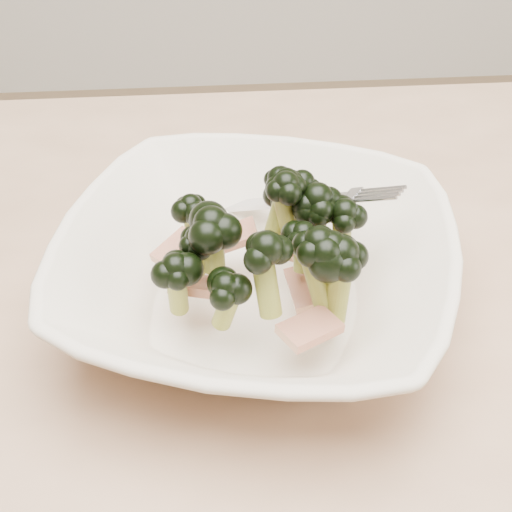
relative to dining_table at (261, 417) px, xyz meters
name	(u,v)px	position (x,y,z in m)	size (l,w,h in m)	color
dining_table	(261,417)	(0.00, 0.00, 0.00)	(1.20, 0.80, 0.75)	tan
broccoli_dish	(258,267)	(0.00, 0.03, 0.14)	(0.36, 0.36, 0.11)	silver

